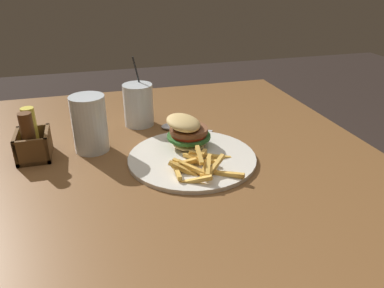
# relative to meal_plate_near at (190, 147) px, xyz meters

# --- Properties ---
(dining_table) EXTENTS (1.34, 1.21, 0.76)m
(dining_table) POSITION_rel_meal_plate_near_xyz_m (-0.09, 0.13, -0.13)
(dining_table) COLOR brown
(dining_table) RESTS_ON ground_plane
(meal_plate_near) EXTENTS (0.31, 0.31, 0.10)m
(meal_plate_near) POSITION_rel_meal_plate_near_xyz_m (0.00, 0.00, 0.00)
(meal_plate_near) COLOR silver
(meal_plate_near) RESTS_ON dining_table
(beer_glass) EXTENTS (0.09, 0.09, 0.14)m
(beer_glass) POSITION_rel_meal_plate_near_xyz_m (0.10, 0.23, 0.05)
(beer_glass) COLOR silver
(beer_glass) RESTS_ON dining_table
(juice_glass) EXTENTS (0.09, 0.09, 0.19)m
(juice_glass) POSITION_rel_meal_plate_near_xyz_m (0.24, 0.09, 0.03)
(juice_glass) COLOR silver
(juice_glass) RESTS_ON dining_table
(spoon) EXTENTS (0.09, 0.14, 0.01)m
(spoon) POSITION_rel_meal_plate_near_xyz_m (0.18, 0.00, -0.02)
(spoon) COLOR silver
(spoon) RESTS_ON dining_table
(condiment_caddy) EXTENTS (0.10, 0.08, 0.12)m
(condiment_caddy) POSITION_rel_meal_plate_near_xyz_m (0.10, 0.37, 0.02)
(condiment_caddy) COLOR brown
(condiment_caddy) RESTS_ON dining_table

